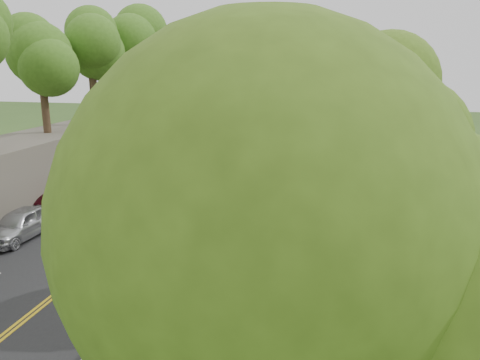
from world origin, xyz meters
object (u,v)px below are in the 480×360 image
at_px(person_far, 290,164).
at_px(construction_barrel, 315,152).
at_px(concrete_block, 287,227).
at_px(painter_0, 249,193).
at_px(signpost, 194,231).
at_px(streetlight, 124,115).
at_px(car_2, 62,192).
at_px(car_0, 20,224).

bearing_deg(person_far, construction_barrel, -94.45).
xyz_separation_m(concrete_block, painter_0, (-2.85, 4.00, 0.56)).
bearing_deg(construction_barrel, signpost, -97.06).
relative_size(streetlight, concrete_block, 6.66).
relative_size(construction_barrel, concrete_block, 0.75).
bearing_deg(concrete_block, car_2, 170.08).
bearing_deg(streetlight, concrete_block, -38.15).
bearing_deg(car_2, person_far, 34.14).
distance_m(construction_barrel, car_0, 27.72).
distance_m(signpost, car_0, 10.29).
bearing_deg(car_0, car_2, 106.37).
xyz_separation_m(car_2, person_far, (13.40, 11.08, 0.11)).
bearing_deg(painter_0, concrete_block, -145.81).
height_order(streetlight, concrete_block, streetlight).
relative_size(signpost, construction_barrel, 3.44).
height_order(streetlight, car_2, streetlight).
xyz_separation_m(streetlight, person_far, (13.26, 2.08, -3.82)).
distance_m(streetlight, car_2, 9.81).
xyz_separation_m(construction_barrel, painter_0, (-2.85, -16.81, 0.51)).
xyz_separation_m(construction_barrel, concrete_block, (0.00, -20.81, -0.05)).
height_order(streetlight, signpost, streetlight).
distance_m(car_0, painter_0, 12.87).
bearing_deg(streetlight, car_2, -90.88).
relative_size(car_2, person_far, 3.12).
bearing_deg(car_2, concrete_block, -15.36).
relative_size(signpost, car_2, 0.64).
distance_m(construction_barrel, painter_0, 17.06).
bearing_deg(person_far, car_0, 62.97).
distance_m(construction_barrel, car_2, 23.52).
relative_size(construction_barrel, person_far, 0.58).
bearing_deg(concrete_block, streetlight, 141.85).
xyz_separation_m(construction_barrel, car_0, (-13.30, -24.32, 0.31)).
bearing_deg(car_0, concrete_block, 16.49).
bearing_deg(car_0, painter_0, 37.40).
height_order(car_2, painter_0, painter_0).
bearing_deg(car_0, person_far, 57.25).
height_order(car_0, person_far, person_far).
relative_size(construction_barrel, car_2, 0.19).
xyz_separation_m(car_0, painter_0, (10.45, 7.51, 0.20)).
distance_m(construction_barrel, concrete_block, 20.81).
bearing_deg(painter_0, streetlight, 56.17).
relative_size(concrete_block, car_2, 0.25).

